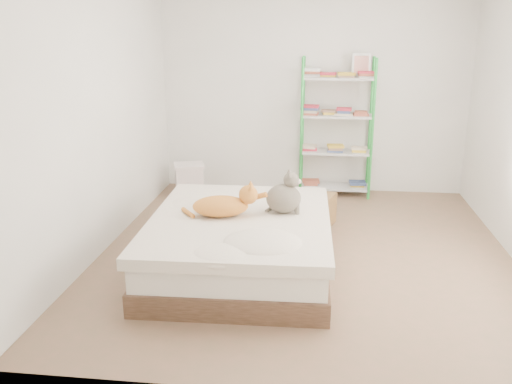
# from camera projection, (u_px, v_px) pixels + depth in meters

# --- Properties ---
(room) EXTENTS (3.81, 4.21, 2.61)m
(room) POSITION_uv_depth(u_px,v_px,m) (309.00, 115.00, 4.75)
(room) COLOR #8D654E
(room) RESTS_ON ground
(bed) EXTENTS (1.57, 1.94, 0.48)m
(bed) POSITION_uv_depth(u_px,v_px,m) (240.00, 243.00, 4.69)
(bed) COLOR brown
(bed) RESTS_ON ground
(orange_cat) EXTENTS (0.61, 0.39, 0.23)m
(orange_cat) POSITION_uv_depth(u_px,v_px,m) (220.00, 204.00, 4.60)
(orange_cat) COLOR #D67846
(orange_cat) RESTS_ON bed
(grey_cat) EXTENTS (0.35, 0.31, 0.37)m
(grey_cat) POSITION_uv_depth(u_px,v_px,m) (284.00, 192.00, 4.68)
(grey_cat) COLOR gray
(grey_cat) RESTS_ON bed
(shelf_unit) EXTENTS (0.88, 0.36, 1.74)m
(shelf_unit) POSITION_uv_depth(u_px,v_px,m) (337.00, 125.00, 6.62)
(shelf_unit) COLOR green
(shelf_unit) RESTS_ON ground
(cardboard_box) EXTENTS (0.57, 0.57, 0.38)m
(cardboard_box) POSITION_uv_depth(u_px,v_px,m) (310.00, 209.00, 5.80)
(cardboard_box) COLOR olive
(cardboard_box) RESTS_ON ground
(white_bin) EXTENTS (0.44, 0.41, 0.42)m
(white_bin) POSITION_uv_depth(u_px,v_px,m) (189.00, 180.00, 6.74)
(white_bin) COLOR white
(white_bin) RESTS_ON ground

